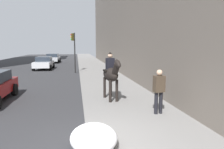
{
  "coord_description": "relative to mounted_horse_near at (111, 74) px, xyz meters",
  "views": [
    {
      "loc": [
        -4.96,
        0.23,
        2.71
      ],
      "look_at": [
        4.0,
        -1.35,
        1.4
      ],
      "focal_mm": 32.39,
      "sensor_mm": 36.0,
      "label": 1
    }
  ],
  "objects": [
    {
      "name": "pedestrian_greeting",
      "position": [
        -2.27,
        -1.45,
        -0.3
      ],
      "size": [
        0.31,
        0.43,
        1.7
      ],
      "rotation": [
        0.0,
        0.0,
        0.14
      ],
      "color": "black",
      "rests_on": "sidewalk_slab"
    },
    {
      "name": "sidewalk_slab",
      "position": [
        -4.35,
        -0.56,
        -1.33
      ],
      "size": [
        120.0,
        3.84,
        0.12
      ],
      "primitive_type": "cube",
      "color": "slate",
      "rests_on": "ground"
    },
    {
      "name": "car_mid_lane",
      "position": [
        23.83,
        5.27,
        -0.64
      ],
      "size": [
        3.92,
        2.16,
        1.44
      ],
      "rotation": [
        0.0,
        0.0,
        -0.03
      ],
      "color": "#B7BABF",
      "rests_on": "ground"
    },
    {
      "name": "traffic_light_near_curb",
      "position": [
        11.11,
        1.83,
        1.24
      ],
      "size": [
        0.2,
        0.44,
        3.94
      ],
      "color": "black",
      "rests_on": "ground"
    },
    {
      "name": "car_far_lane",
      "position": [
        14.77,
        5.29,
        -0.65
      ],
      "size": [
        3.97,
        2.09,
        1.44
      ],
      "rotation": [
        0.0,
        0.0,
        3.12
      ],
      "color": "silver",
      "rests_on": "ground"
    },
    {
      "name": "snow_pile_near",
      "position": [
        -4.44,
        1.21,
        -1.0
      ],
      "size": [
        1.55,
        1.19,
        0.54
      ],
      "primitive_type": "ellipsoid",
      "color": "white",
      "rests_on": "sidewalk_slab"
    },
    {
      "name": "mounted_horse_near",
      "position": [
        0.0,
        0.0,
        0.0
      ],
      "size": [
        2.15,
        0.78,
        2.29
      ],
      "rotation": [
        0.0,
        0.0,
        3.29
      ],
      "color": "black",
      "rests_on": "sidewalk_slab"
    }
  ]
}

